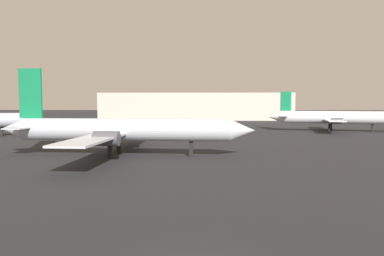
{
  "coord_description": "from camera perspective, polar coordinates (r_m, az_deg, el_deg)",
  "views": [
    {
      "loc": [
        0.34,
        -13.11,
        6.83
      ],
      "look_at": [
        -1.97,
        49.24,
        2.31
      ],
      "focal_mm": 33.2,
      "sensor_mm": 36.0,
      "label": 1
    }
  ],
  "objects": [
    {
      "name": "airplane_far_left",
      "position": [
        89.65,
        21.98,
        1.59
      ],
      "size": [
        31.01,
        22.12,
        9.43
      ],
      "rotation": [
        0.0,
        0.0,
        -0.2
      ],
      "color": "white",
      "rests_on": "ground_plane"
    },
    {
      "name": "airplane_on_taxiway",
      "position": [
        46.17,
        -11.32,
        -0.25
      ],
      "size": [
        33.04,
        29.41,
        11.2
      ],
      "rotation": [
        0.0,
        0.0,
        -0.05
      ],
      "color": "silver",
      "rests_on": "ground_plane"
    },
    {
      "name": "terminal_building",
      "position": [
        145.29,
        0.67,
        3.51
      ],
      "size": [
        73.91,
        25.78,
        10.45
      ],
      "primitive_type": "cube",
      "color": "beige",
      "rests_on": "ground_plane"
    }
  ]
}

